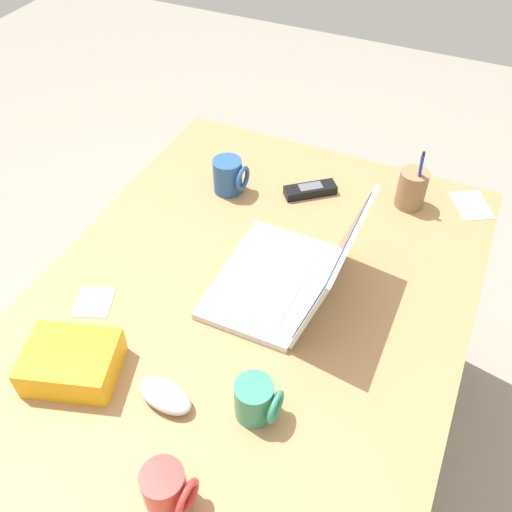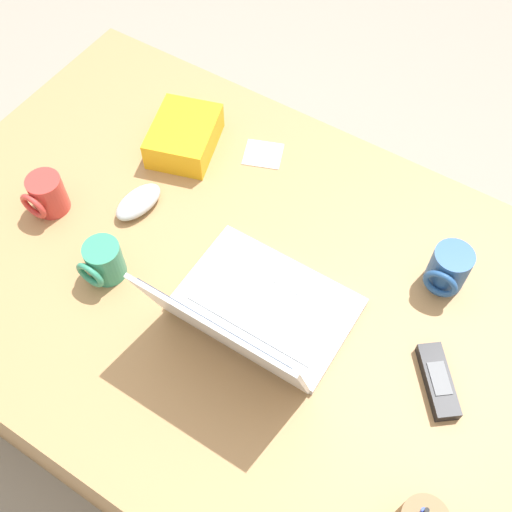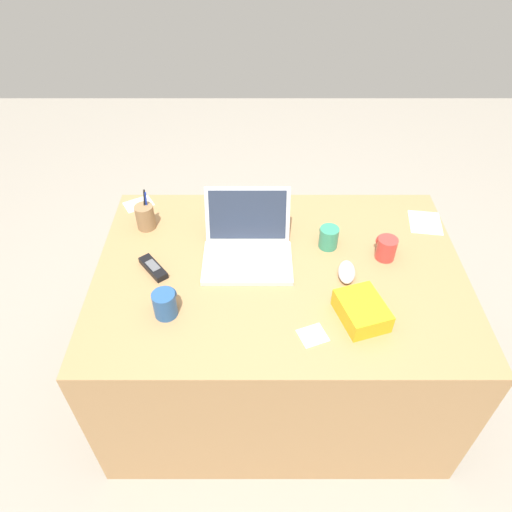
{
  "view_description": "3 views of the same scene",
  "coord_description": "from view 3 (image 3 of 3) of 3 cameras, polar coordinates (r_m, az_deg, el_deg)",
  "views": [
    {
      "loc": [
        0.67,
        0.35,
        1.65
      ],
      "look_at": [
        -0.1,
        -0.0,
        0.8
      ],
      "focal_mm": 39.41,
      "sensor_mm": 36.0,
      "label": 1
    },
    {
      "loc": [
        -0.4,
        0.51,
        1.76
      ],
      "look_at": [
        -0.07,
        -0.02,
        0.79
      ],
      "focal_mm": 43.46,
      "sensor_mm": 36.0,
      "label": 2
    },
    {
      "loc": [
        -0.09,
        -1.23,
        1.9
      ],
      "look_at": [
        -0.09,
        0.03,
        0.74
      ],
      "focal_mm": 33.11,
      "sensor_mm": 36.0,
      "label": 3
    }
  ],
  "objects": [
    {
      "name": "cordless_phone",
      "position": [
        1.75,
        -12.13,
        -1.36
      ],
      "size": [
        0.12,
        0.14,
        0.03
      ],
      "color": "black",
      "rests_on": "desk"
    },
    {
      "name": "ground_plane",
      "position": [
        2.27,
        2.43,
        -14.38
      ],
      "size": [
        6.0,
        6.0,
        0.0
      ],
      "primitive_type": "plane",
      "color": "gray"
    },
    {
      "name": "pen_holder",
      "position": [
        1.92,
        -13.03,
        4.69
      ],
      "size": [
        0.07,
        0.07,
        0.17
      ],
      "color": "olive",
      "rests_on": "desk"
    },
    {
      "name": "coffee_mug_tall",
      "position": [
        1.81,
        8.96,
        2.28
      ],
      "size": [
        0.07,
        0.08,
        0.09
      ],
      "color": "#338C6B",
      "rests_on": "desk"
    },
    {
      "name": "paper_note_right",
      "position": [
        1.53,
        7.03,
        -9.53
      ],
      "size": [
        0.11,
        0.1,
        0.0
      ],
      "primitive_type": "cube",
      "rotation": [
        0.0,
        0.0,
        0.37
      ],
      "color": "white",
      "rests_on": "desk"
    },
    {
      "name": "desk",
      "position": [
        1.98,
        2.72,
        -8.87
      ],
      "size": [
        1.35,
        0.93,
        0.7
      ],
      "primitive_type": "cube",
      "color": "#A87C4F",
      "rests_on": "ground"
    },
    {
      "name": "snack_bag",
      "position": [
        1.58,
        12.82,
        -6.49
      ],
      "size": [
        0.18,
        0.21,
        0.07
      ],
      "primitive_type": "cube",
      "rotation": [
        0.0,
        0.0,
        0.31
      ],
      "color": "#F2AD19",
      "rests_on": "desk"
    },
    {
      "name": "coffee_mug_spare",
      "position": [
        1.57,
        -10.78,
        -5.6
      ],
      "size": [
        0.08,
        0.09,
        0.09
      ],
      "color": "#26518C",
      "rests_on": "desk"
    },
    {
      "name": "computer_mouse",
      "position": [
        1.71,
        11.09,
        -1.93
      ],
      "size": [
        0.08,
        0.12,
        0.04
      ],
      "primitive_type": "ellipsoid",
      "rotation": [
        0.0,
        0.0,
        -0.15
      ],
      "color": "silver",
      "rests_on": "desk"
    },
    {
      "name": "paper_note_left",
      "position": [
        2.04,
        19.96,
        3.77
      ],
      "size": [
        0.14,
        0.16,
        0.0
      ],
      "primitive_type": "cube",
      "rotation": [
        0.0,
        0.0,
        -0.14
      ],
      "color": "white",
      "rests_on": "desk"
    },
    {
      "name": "coffee_mug_white",
      "position": [
        1.8,
        15.64,
        0.93
      ],
      "size": [
        0.07,
        0.08,
        0.09
      ],
      "color": "#C63833",
      "rests_on": "desk"
    },
    {
      "name": "paper_note_near_laptop",
      "position": [
        2.08,
        -13.8,
        6.16
      ],
      "size": [
        0.14,
        0.13,
        0.0
      ],
      "primitive_type": "cube",
      "rotation": [
        0.0,
        0.0,
        0.53
      ],
      "color": "white",
      "rests_on": "desk"
    },
    {
      "name": "laptop",
      "position": [
        1.74,
        -0.85,
        1.15
      ],
      "size": [
        0.33,
        0.29,
        0.23
      ],
      "color": "silver",
      "rests_on": "desk"
    }
  ]
}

